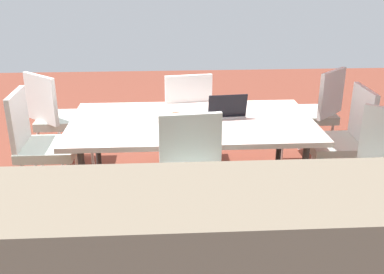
{
  "coord_description": "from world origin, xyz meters",
  "views": [
    {
      "loc": [
        0.2,
        3.44,
        1.93
      ],
      "look_at": [
        0.0,
        0.0,
        0.58
      ],
      "focal_mm": 41.71,
      "sensor_mm": 36.0,
      "label": 1
    }
  ],
  "objects_px": {
    "chair_northwest": "(382,172)",
    "cup": "(176,118)",
    "chair_west": "(342,138)",
    "laptop": "(225,111)",
    "chair_east": "(40,142)",
    "dining_table": "(192,126)",
    "chair_south": "(185,115)",
    "chair_southeast": "(57,116)",
    "chair_north": "(194,180)",
    "chair_southwest": "(316,110)"
  },
  "relations": [
    {
      "from": "chair_northwest",
      "to": "cup",
      "type": "xyz_separation_m",
      "value": [
        1.44,
        -0.63,
        0.21
      ]
    },
    {
      "from": "chair_west",
      "to": "laptop",
      "type": "xyz_separation_m",
      "value": [
        0.99,
        -0.1,
        0.22
      ]
    },
    {
      "from": "chair_east",
      "to": "chair_west",
      "type": "bearing_deg",
      "value": -92.16
    },
    {
      "from": "dining_table",
      "to": "chair_east",
      "type": "height_order",
      "value": "chair_east"
    },
    {
      "from": "chair_south",
      "to": "chair_southeast",
      "type": "height_order",
      "value": "same"
    },
    {
      "from": "chair_north",
      "to": "laptop",
      "type": "xyz_separation_m",
      "value": [
        -0.32,
        -0.81,
        0.22
      ]
    },
    {
      "from": "chair_northwest",
      "to": "laptop",
      "type": "height_order",
      "value": "chair_northwest"
    },
    {
      "from": "laptop",
      "to": "cup",
      "type": "height_order",
      "value": "laptop"
    },
    {
      "from": "chair_north",
      "to": "dining_table",
      "type": "bearing_deg",
      "value": 82.1
    },
    {
      "from": "chair_northwest",
      "to": "chair_southwest",
      "type": "bearing_deg",
      "value": 130.97
    },
    {
      "from": "chair_south",
      "to": "chair_northwest",
      "type": "distance_m",
      "value": 1.9
    },
    {
      "from": "chair_north",
      "to": "chair_west",
      "type": "bearing_deg",
      "value": 23.28
    },
    {
      "from": "chair_north",
      "to": "chair_south",
      "type": "bearing_deg",
      "value": 84.34
    },
    {
      "from": "dining_table",
      "to": "chair_north",
      "type": "bearing_deg",
      "value": 87.52
    },
    {
      "from": "chair_east",
      "to": "chair_northwest",
      "type": "distance_m",
      "value": 2.66
    },
    {
      "from": "chair_southwest",
      "to": "laptop",
      "type": "relative_size",
      "value": 2.87
    },
    {
      "from": "chair_east",
      "to": "cup",
      "type": "relative_size",
      "value": 12.06
    },
    {
      "from": "dining_table",
      "to": "chair_east",
      "type": "bearing_deg",
      "value": -1.55
    },
    {
      "from": "chair_north",
      "to": "chair_east",
      "type": "bearing_deg",
      "value": 142.52
    },
    {
      "from": "dining_table",
      "to": "chair_west",
      "type": "xyz_separation_m",
      "value": [
        -1.27,
        0.02,
        -0.13
      ]
    },
    {
      "from": "dining_table",
      "to": "chair_south",
      "type": "xyz_separation_m",
      "value": [
        0.03,
        -0.67,
        -0.13
      ]
    },
    {
      "from": "chair_south",
      "to": "chair_northwest",
      "type": "height_order",
      "value": "same"
    },
    {
      "from": "chair_east",
      "to": "chair_southeast",
      "type": "relative_size",
      "value": 1.0
    },
    {
      "from": "cup",
      "to": "chair_east",
      "type": "bearing_deg",
      "value": -4.66
    },
    {
      "from": "dining_table",
      "to": "laptop",
      "type": "height_order",
      "value": "laptop"
    },
    {
      "from": "chair_northwest",
      "to": "cup",
      "type": "height_order",
      "value": "chair_northwest"
    },
    {
      "from": "chair_west",
      "to": "laptop",
      "type": "height_order",
      "value": "chair_west"
    },
    {
      "from": "dining_table",
      "to": "chair_southwest",
      "type": "distance_m",
      "value": 1.49
    },
    {
      "from": "dining_table",
      "to": "cup",
      "type": "bearing_deg",
      "value": 22.87
    },
    {
      "from": "chair_south",
      "to": "chair_northwest",
      "type": "relative_size",
      "value": 1.0
    },
    {
      "from": "chair_west",
      "to": "chair_northwest",
      "type": "height_order",
      "value": "same"
    },
    {
      "from": "chair_southeast",
      "to": "chair_northwest",
      "type": "height_order",
      "value": "same"
    },
    {
      "from": "chair_west",
      "to": "chair_south",
      "type": "bearing_deg",
      "value": -116.9
    },
    {
      "from": "chair_northwest",
      "to": "chair_west",
      "type": "bearing_deg",
      "value": 133.03
    },
    {
      "from": "chair_north",
      "to": "chair_northwest",
      "type": "xyz_separation_m",
      "value": [
        -1.33,
        -0.05,
        0.0
      ]
    },
    {
      "from": "chair_south",
      "to": "laptop",
      "type": "height_order",
      "value": "chair_south"
    },
    {
      "from": "chair_northwest",
      "to": "dining_table",
      "type": "bearing_deg",
      "value": -167.3
    },
    {
      "from": "chair_northwest",
      "to": "chair_southeast",
      "type": "bearing_deg",
      "value": -168.23
    },
    {
      "from": "cup",
      "to": "laptop",
      "type": "bearing_deg",
      "value": -161.91
    },
    {
      "from": "chair_south",
      "to": "cup",
      "type": "relative_size",
      "value": 12.06
    },
    {
      "from": "dining_table",
      "to": "chair_northwest",
      "type": "xyz_separation_m",
      "value": [
        -1.3,
        0.68,
        -0.13
      ]
    },
    {
      "from": "chair_south",
      "to": "laptop",
      "type": "xyz_separation_m",
      "value": [
        -0.31,
        0.59,
        0.22
      ]
    },
    {
      "from": "chair_northwest",
      "to": "cup",
      "type": "bearing_deg",
      "value": -163.14
    },
    {
      "from": "chair_northwest",
      "to": "laptop",
      "type": "relative_size",
      "value": 2.87
    },
    {
      "from": "chair_southeast",
      "to": "laptop",
      "type": "xyz_separation_m",
      "value": [
        -1.55,
        0.64,
        0.22
      ]
    },
    {
      "from": "chair_east",
      "to": "cup",
      "type": "xyz_separation_m",
      "value": [
        -1.12,
        0.09,
        0.21
      ]
    },
    {
      "from": "chair_south",
      "to": "laptop",
      "type": "distance_m",
      "value": 0.7
    },
    {
      "from": "chair_south",
      "to": "dining_table",
      "type": "bearing_deg",
      "value": 83.94
    },
    {
      "from": "chair_east",
      "to": "chair_southwest",
      "type": "xyz_separation_m",
      "value": [
        -2.54,
        -0.71,
        0.0
      ]
    },
    {
      "from": "chair_west",
      "to": "chair_east",
      "type": "relative_size",
      "value": 1.0
    }
  ]
}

